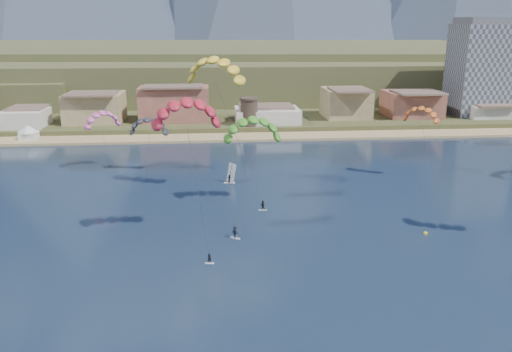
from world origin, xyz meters
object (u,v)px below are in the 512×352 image
at_px(watchtower, 249,112).
at_px(kitesurfer_green, 252,126).
at_px(kitesurfer_yellow, 215,66).
at_px(apartment_tower, 483,67).
at_px(buoy, 425,233).
at_px(kitesurfer_red, 186,108).
at_px(windsurfer, 230,177).

bearing_deg(watchtower, kitesurfer_green, -93.70).
height_order(watchtower, kitesurfer_yellow, kitesurfer_yellow).
bearing_deg(kitesurfer_yellow, apartment_tower, 39.13).
height_order(kitesurfer_green, buoy, kitesurfer_green).
relative_size(watchtower, buoy, 13.15).
bearing_deg(apartment_tower, kitesurfer_red, -134.50).
xyz_separation_m(kitesurfer_red, windsurfer, (7.27, 30.10, -19.37)).
distance_m(kitesurfer_yellow, kitesurfer_green, 13.74).
relative_size(kitesurfer_red, windsurfer, 5.60).
bearing_deg(kitesurfer_yellow, windsurfer, 68.73).
xyz_separation_m(apartment_tower, kitesurfer_green, (-84.32, -80.86, -2.99)).
bearing_deg(kitesurfer_yellow, buoy, -35.69).
height_order(apartment_tower, kitesurfer_red, apartment_tower).
bearing_deg(windsurfer, kitesurfer_red, -103.57).
xyz_separation_m(kitesurfer_yellow, windsurfer, (2.72, 6.98, -23.41)).
height_order(apartment_tower, windsurfer, apartment_tower).
relative_size(apartment_tower, watchtower, 3.72).
bearing_deg(buoy, watchtower, 104.90).
bearing_deg(windsurfer, buoy, -45.44).
height_order(kitesurfer_red, windsurfer, kitesurfer_red).
xyz_separation_m(kitesurfer_red, kitesurfer_green, (10.86, 16.00, -5.87)).
height_order(apartment_tower, watchtower, apartment_tower).
bearing_deg(apartment_tower, kitesurfer_green, -136.20).
bearing_deg(buoy, kitesurfer_green, 148.17).
xyz_separation_m(kitesurfer_green, windsurfer, (-3.59, 14.11, -13.50)).
bearing_deg(kitesurfer_red, kitesurfer_yellow, 78.87).
relative_size(windsurfer, buoy, 6.41).
xyz_separation_m(apartment_tower, windsurfer, (-87.91, -66.76, -16.49)).
bearing_deg(watchtower, apartment_tower, 9.93).
relative_size(watchtower, kitesurfer_green, 0.42).
bearing_deg(kitesurfer_green, apartment_tower, 43.80).
distance_m(kitesurfer_red, kitesurfer_yellow, 23.90).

